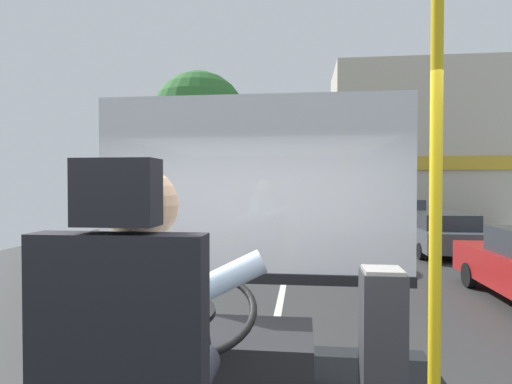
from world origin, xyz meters
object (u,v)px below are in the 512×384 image
at_px(handrail_pole, 435,246).
at_px(parked_car_charcoal, 440,232).
at_px(fare_box, 382,344).
at_px(bus_driver, 147,333).
at_px(parked_car_white, 399,216).
at_px(steering_console, 217,361).

bearing_deg(handrail_pole, parked_car_charcoal, 72.62).
bearing_deg(fare_box, bus_driver, -132.53).
bearing_deg(fare_box, parked_car_white, 77.29).
distance_m(steering_console, parked_car_white, 15.77).
height_order(handrail_pole, parked_car_white, handrail_pole).
distance_m(handrail_pole, fare_box, 0.94).
bearing_deg(handrail_pole, fare_box, 94.50).
height_order(fare_box, parked_car_charcoal, fare_box).
distance_m(bus_driver, parked_car_charcoal, 12.63).
distance_m(bus_driver, fare_box, 1.40).
bearing_deg(parked_car_charcoal, steering_console, -113.12).
relative_size(bus_driver, parked_car_white, 0.20).
distance_m(bus_driver, steering_console, 1.22).
relative_size(bus_driver, handrail_pole, 0.41).
height_order(bus_driver, parked_car_white, bus_driver).
relative_size(parked_car_charcoal, parked_car_white, 0.94).
relative_size(fare_box, parked_car_charcoal, 0.20).
height_order(bus_driver, fare_box, bus_driver).
bearing_deg(parked_car_charcoal, bus_driver, -111.18).
relative_size(bus_driver, parked_car_charcoal, 0.22).
distance_m(handrail_pole, parked_car_white, 16.34).
height_order(bus_driver, handrail_pole, handrail_pole).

